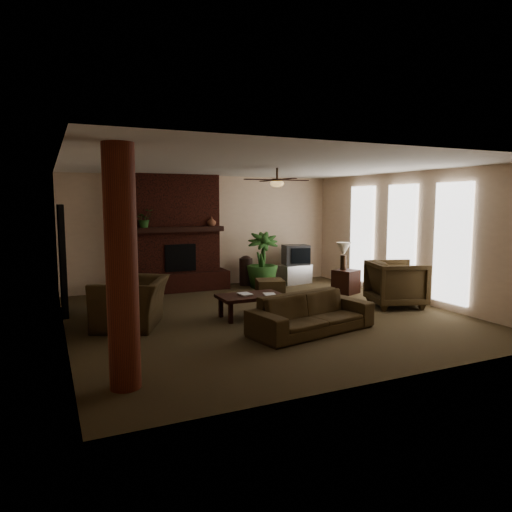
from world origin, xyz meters
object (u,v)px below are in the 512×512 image
coffee_table (251,298)px  lamp_right (344,251)px  floor_vase (246,269)px  lamp_left (117,264)px  log_column (122,269)px  side_table_right (346,282)px  ottoman (270,288)px  side_table_left (121,302)px  armchair_right (396,281)px  tv_stand (294,274)px  armchair_left (131,294)px  floor_plant (262,272)px  sofa (312,307)px

coffee_table → lamp_right: bearing=22.9°
floor_vase → lamp_left: size_ratio=1.18×
floor_vase → lamp_right: (1.69, -1.90, 0.57)m
coffee_table → log_column: bearing=-137.9°
side_table_right → floor_vase: bearing=131.4°
ottoman → floor_vase: bearing=86.1°
side_table_left → lamp_right: lamp_right is taller
armchair_right → side_table_right: size_ratio=1.89×
tv_stand → lamp_left: 5.14m
armchair_left → floor_vase: 4.43m
armchair_right → coffee_table: armchair_right is taller
side_table_right → log_column: bearing=-147.6°
log_column → side_table_right: bearing=32.4°
ottoman → lamp_right: (1.80, -0.27, 0.80)m
tv_stand → log_column: bearing=-145.0°
coffee_table → side_table_left: 2.44m
floor_vase → floor_plant: bearing=-67.7°
side_table_left → lamp_right: size_ratio=0.85×
sofa → floor_plant: sofa is taller
tv_stand → floor_vase: size_ratio=1.10×
armchair_left → lamp_left: size_ratio=1.97×
armchair_right → armchair_left: bearing=100.0°
floor_plant → lamp_left: 4.08m
armchair_left → side_table_right: 5.20m
log_column → sofa: bearing=18.9°
sofa → floor_vase: sofa is taller
log_column → ottoman: size_ratio=4.67×
armchair_right → ottoman: bearing=63.1°
armchair_left → coffee_table: bearing=106.4°
tv_stand → side_table_left: bearing=-169.7°
coffee_table → side_table_right: size_ratio=2.18×
tv_stand → armchair_right: bearing=-90.2°
floor_vase → side_table_left: size_ratio=1.40×
floor_vase → side_table_left: bearing=-148.9°
side_table_right → lamp_right: 0.73m
lamp_left → side_table_right: lamp_left is taller
floor_vase → side_table_left: floor_vase is taller
tv_stand → side_table_left: 5.04m
armchair_right → lamp_right: 1.72m
armchair_right → tv_stand: 3.31m
armchair_right → tv_stand: (-0.58, 3.25, -0.27)m
log_column → sofa: log_column is taller
floor_vase → lamp_left: (-3.51, -2.09, 0.57)m
log_column → floor_plant: log_column is taller
ottoman → lamp_left: size_ratio=0.92×
sofa → floor_plant: bearing=64.9°
coffee_table → tv_stand: bearing=48.4°
sofa → tv_stand: sofa is taller
ottoman → side_table_left: 3.38m
lamp_right → sofa: bearing=-133.5°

